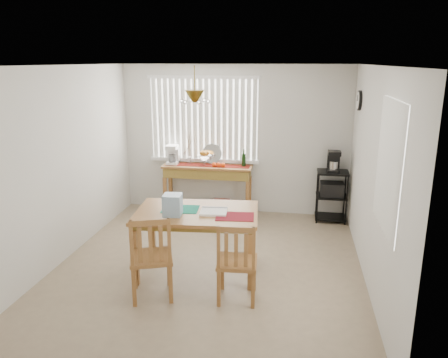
% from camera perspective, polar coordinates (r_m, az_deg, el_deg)
% --- Properties ---
extents(ground, '(4.00, 4.50, 0.01)m').
position_cam_1_polar(ground, '(6.00, -1.86, -11.11)').
color(ground, gray).
extents(room_shell, '(4.20, 4.70, 2.70)m').
position_cam_1_polar(room_shell, '(5.47, -1.96, 5.08)').
color(room_shell, silver).
rests_on(room_shell, ground).
extents(sideboard, '(1.56, 0.44, 0.88)m').
position_cam_1_polar(sideboard, '(7.69, -2.10, 0.19)').
color(sideboard, '#966433').
rests_on(sideboard, ground).
extents(sideboard_items, '(1.49, 0.37, 0.67)m').
position_cam_1_polar(sideboard_items, '(7.68, -4.00, 2.88)').
color(sideboard_items, maroon).
rests_on(sideboard_items, sideboard).
extents(wire_cart, '(0.51, 0.41, 0.87)m').
position_cam_1_polar(wire_cart, '(7.59, 13.89, -1.55)').
color(wire_cart, black).
rests_on(wire_cart, ground).
extents(cart_items, '(0.20, 0.24, 0.36)m').
position_cam_1_polar(cart_items, '(7.48, 14.13, 2.20)').
color(cart_items, black).
rests_on(cart_items, wire_cart).
extents(dining_table, '(1.61, 1.12, 0.82)m').
position_cam_1_polar(dining_table, '(5.55, -3.56, -5.13)').
color(dining_table, '#966433').
rests_on(dining_table, ground).
extents(table_items, '(1.21, 0.53, 0.26)m').
position_cam_1_polar(table_items, '(5.39, -5.36, -3.64)').
color(table_items, '#167D62').
rests_on(table_items, dining_table).
extents(chair_left, '(0.60, 0.60, 1.02)m').
position_cam_1_polar(chair_left, '(5.08, -9.49, -10.10)').
color(chair_left, '#966433').
rests_on(chair_left, ground).
extents(chair_right, '(0.47, 0.47, 0.96)m').
position_cam_1_polar(chair_right, '(4.97, 1.70, -10.84)').
color(chair_right, '#966433').
rests_on(chair_right, ground).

